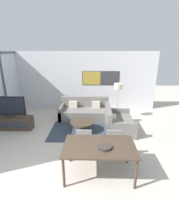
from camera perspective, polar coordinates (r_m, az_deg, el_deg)
ground_plane at (r=4.04m, az=-9.41°, el=-25.89°), size 24.00×24.00×0.00m
wall_back at (r=8.75m, az=-2.53°, el=10.10°), size 7.32×0.09×2.80m
area_rug at (r=6.56m, az=-2.37°, el=-6.17°), size 2.38×1.78×0.01m
tv_console at (r=7.27m, az=-24.28°, el=-3.20°), size 1.64×0.44×0.50m
television at (r=7.07m, az=-25.00°, el=1.60°), size 1.26×0.20×0.77m
sofa_main at (r=7.71m, az=-1.69°, el=0.09°), size 2.13×1.00×0.88m
sofa_side at (r=6.62m, az=8.90°, el=-3.57°), size 1.00×1.59×0.88m
coffee_table at (r=6.44m, az=-2.40°, el=-3.93°), size 0.88×0.88×0.38m
dining_table at (r=4.15m, az=3.24°, el=-11.69°), size 1.67×1.07×0.78m
dining_chair_left at (r=4.92m, az=-1.76°, el=-9.12°), size 0.46×0.46×0.87m
dining_chair_centre at (r=4.95m, az=7.73°, el=-9.12°), size 0.46×0.46×0.87m
fruit_bowl at (r=4.01m, az=4.95°, el=-11.26°), size 0.32×0.32×0.06m
floor_lamp at (r=7.35m, az=9.32°, el=7.44°), size 0.36×0.36×1.56m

